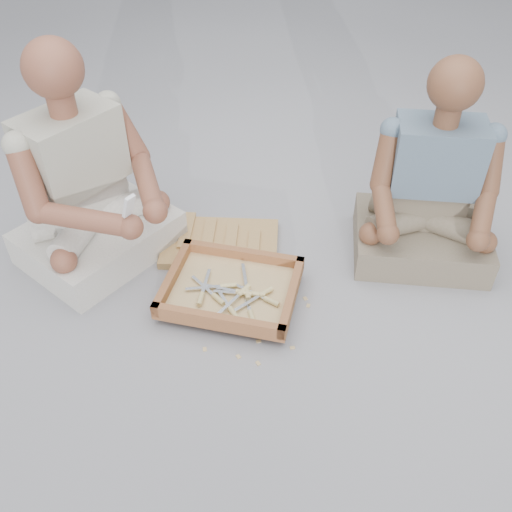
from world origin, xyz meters
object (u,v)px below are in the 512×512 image
at_px(companion, 429,196).
at_px(carved_panel, 220,243).
at_px(tool_tray, 231,289).
at_px(craftsman, 88,191).

bearing_deg(companion, carved_panel, 5.16).
xyz_separation_m(tool_tray, companion, (0.68, 0.65, 0.25)).
height_order(carved_panel, craftsman, craftsman).
distance_m(carved_panel, companion, 0.99).
relative_size(carved_panel, companion, 0.58).
xyz_separation_m(carved_panel, craftsman, (-0.51, -0.26, 0.33)).
height_order(tool_tray, companion, companion).
bearing_deg(tool_tray, carved_panel, 123.69).
relative_size(carved_panel, craftsman, 0.54).
bearing_deg(companion, craftsman, 6.96).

